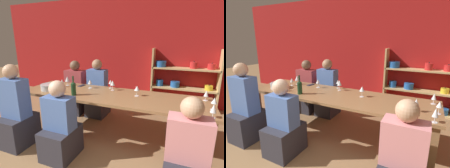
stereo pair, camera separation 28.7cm
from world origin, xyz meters
TOP-DOWN VIEW (x-y plane):
  - wall_back_red at (0.00, 3.83)m, footprint 8.80×0.06m
  - shelf_unit at (1.05, 3.63)m, footprint 1.48×0.30m
  - dining_table at (-0.04, 1.79)m, footprint 3.04×0.86m
  - mixing_bowl at (-1.14, 1.64)m, footprint 0.29×0.29m
  - wine_bottle_green at (-0.56, 1.54)m, footprint 0.08×0.08m
  - wine_glass_empty_a at (-1.02, 2.02)m, footprint 0.08×0.08m
  - wine_glass_red_a at (-0.52, 2.00)m, footprint 0.07×0.07m
  - wine_glass_red_b at (1.36, 2.04)m, footprint 0.07×0.07m
  - wine_glass_red_c at (-0.09, 2.02)m, footprint 0.08×0.08m
  - wine_glass_empty_b at (1.41, 1.69)m, footprint 0.07×0.07m
  - wine_glass_red_d at (0.38, 1.87)m, footprint 0.08×0.08m
  - wine_glass_white_a at (1.37, 1.42)m, footprint 0.06×0.06m
  - wine_glass_red_e at (-0.17, 2.13)m, footprint 0.07×0.07m
  - wine_glass_white_b at (-0.93, 1.53)m, footprint 0.08×0.08m
  - wine_glass_white_c at (1.17, 1.63)m, footprint 0.07×0.07m
  - wine_glass_red_f at (-1.05, 1.90)m, footprint 0.06×0.06m
  - cell_phone at (-0.75, 2.08)m, footprint 0.09×0.16m
  - person_near_a at (-0.49, 1.07)m, footprint 0.41×0.52m
  - person_far_a at (-1.18, 2.53)m, footprint 0.44×0.55m
  - person_near_b at (1.12, 1.03)m, footprint 0.42×0.52m
  - person_far_b at (-0.64, 2.54)m, footprint 0.40×0.50m
  - person_near_c at (-1.29, 1.07)m, footprint 0.41×0.51m

SIDE VIEW (x-z plane):
  - person_near_b at x=1.12m, z-range -0.15..0.95m
  - person_near_a at x=-0.49m, z-range -0.15..0.96m
  - person_far_a at x=-1.18m, z-range -0.16..1.01m
  - person_far_b at x=-0.64m, z-range -0.16..1.06m
  - person_near_c at x=-1.29m, z-range -0.17..1.11m
  - shelf_unit at x=1.05m, z-range -0.14..1.28m
  - dining_table at x=-0.04m, z-range 0.30..1.06m
  - cell_phone at x=-0.75m, z-range 0.76..0.77m
  - mixing_bowl at x=-1.14m, z-range 0.76..0.87m
  - wine_glass_red_f at x=-1.05m, z-range 0.79..0.93m
  - wine_glass_red_b at x=1.36m, z-range 0.79..0.94m
  - wine_glass_white_a at x=1.37m, z-range 0.79..0.95m
  - wine_glass_red_a at x=-0.52m, z-range 0.79..0.95m
  - wine_glass_white_b at x=-0.93m, z-range 0.80..0.95m
  - wine_glass_red_e at x=-0.17m, z-range 0.80..0.95m
  - wine_glass_empty_b at x=1.41m, z-range 0.80..0.95m
  - wine_bottle_green at x=-0.56m, z-range 0.72..1.03m
  - wine_glass_white_c at x=1.17m, z-range 0.80..0.96m
  - wine_glass_red_d at x=0.38m, z-range 0.80..0.97m
  - wine_glass_empty_a at x=-1.02m, z-range 0.80..0.97m
  - wine_glass_red_c at x=-0.09m, z-range 0.80..0.98m
  - wall_back_red at x=0.00m, z-range 0.00..2.70m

